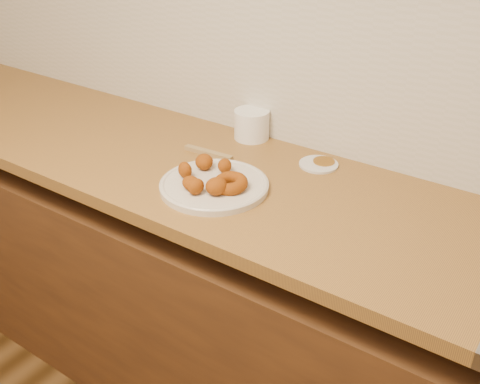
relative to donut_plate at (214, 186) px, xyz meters
name	(u,v)px	position (x,y,z in m)	size (l,w,h in m)	color
wall_back	(378,6)	(0.25, 0.40, 0.44)	(4.00, 0.02, 2.70)	tan
base_cabinet	(301,344)	(0.25, 0.09, -0.52)	(3.60, 0.60, 0.77)	#573216
butcher_block	(133,149)	(-0.40, 0.09, -0.03)	(2.30, 0.62, 0.04)	olive
backsplash	(370,63)	(0.25, 0.39, 0.29)	(3.60, 0.02, 0.60)	beige
donut_plate	(214,186)	(0.00, 0.00, 0.00)	(0.30, 0.30, 0.02)	beige
ring_donut	(230,183)	(0.05, 0.00, 0.03)	(0.10, 0.10, 0.03)	#833800
fried_dough_chunks	(204,176)	(-0.02, -0.01, 0.03)	(0.19, 0.20, 0.05)	#833800
plastic_tub	(252,124)	(-0.10, 0.34, 0.04)	(0.11, 0.11, 0.09)	white
tub_lid	(319,164)	(0.17, 0.29, -0.01)	(0.12, 0.12, 0.01)	silver
brass_jar_lid	(324,162)	(0.18, 0.31, 0.00)	(0.06, 0.06, 0.01)	#A26E25
wooden_utensil	(208,153)	(-0.14, 0.16, 0.00)	(0.17, 0.02, 0.01)	olive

